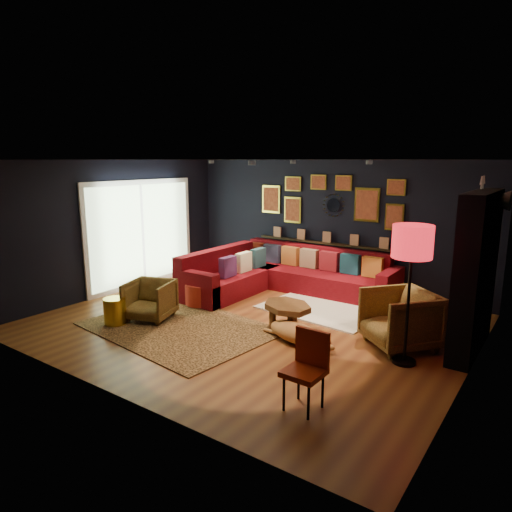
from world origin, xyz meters
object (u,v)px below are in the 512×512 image
Objects in this scene: pouf at (201,293)px; dog at (295,329)px; gold_stool at (115,311)px; sectional at (279,276)px; armchair_left at (150,298)px; coffee_table at (287,309)px; orange_chair at (307,363)px; armchair_right at (400,316)px; floor_lamp at (412,247)px.

pouf is 2.36m from dog.
dog is at bearing 20.17° from gold_stool.
sectional is 2.75m from armchair_left.
coffee_table is 1.24× the size of orange_chair.
armchair_right is 4.38m from gold_stool.
gold_stool is (-4.01, -1.74, -0.23)m from armchair_right.
dog is (2.48, 0.51, -0.15)m from armchair_left.
sectional reaches higher than pouf.
pouf is at bearing 73.94° from gold_stool.
pouf is at bearing -136.93° from armchair_right.
sectional is 3.83m from floor_lamp.
sectional reaches higher than gold_stool.
coffee_table is at bearing 178.65° from floor_lamp.
armchair_left is 0.40× the size of floor_lamp.
pouf is 1.62m from gold_stool.
dog is (1.61, -2.10, -0.11)m from sectional.
coffee_table reaches higher than pouf.
coffee_table is at bearing 128.53° from orange_chair.
gold_stool is 4.62m from floor_lamp.
sectional is 2.73× the size of dog.
armchair_right is 2.04× the size of gold_stool.
coffee_table is at bearing 28.01° from gold_stool.
armchair_right reaches higher than orange_chair.
coffee_table is 2.31m from armchair_left.
orange_chair is (3.72, -0.42, 0.28)m from gold_stool.
sectional is at bearing 139.03° from dog.
coffee_table is at bearing -7.52° from pouf.
armchair_left is at bearing 62.28° from gold_stool.
orange_chair is at bearing -33.90° from armchair_left.
floor_lamp is (0.24, -0.49, 1.09)m from armchair_right.
armchair_right reaches higher than dog.
orange_chair is (-0.29, -2.16, 0.05)m from armchair_right.
pouf is 3.57m from armchair_right.
dog is at bearing -41.77° from coffee_table.
sectional is 5.94× the size of pouf.
pouf is 0.46× the size of dog.
dog is at bearing -109.80° from armchair_right.
sectional is 3.19m from armchair_right.
floor_lamp is 2.02m from dog.
gold_stool is (-2.43, -1.29, -0.15)m from coffee_table.
dog reaches higher than pouf.
floor_lamp reaches higher than orange_chair.
sectional is 4.38m from orange_chair.
armchair_left is (-2.17, -0.79, -0.01)m from coffee_table.
floor_lamp is at bearing 74.06° from orange_chair.
gold_stool is at bearing -110.03° from sectional.
orange_chair reaches higher than pouf.
pouf is 0.64× the size of armchair_right.
armchair_left is at bearing -159.95° from coffee_table.
floor_lamp is (3.80, -0.30, 1.32)m from pouf.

